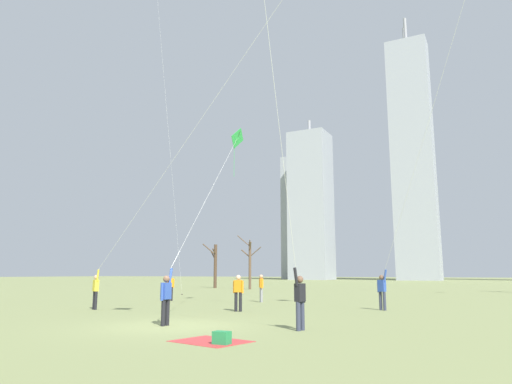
{
  "coord_description": "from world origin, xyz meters",
  "views": [
    {
      "loc": [
        9.64,
        -12.7,
        1.7
      ],
      "look_at": [
        0.0,
        6.0,
        5.38
      ],
      "focal_mm": 32.61,
      "sensor_mm": 36.0,
      "label": 1
    }
  ],
  "objects_px": {
    "bystander_watching_nearby": "(261,287)",
    "distant_kite_drifting_right_yellow": "(159,14)",
    "kite_flyer_foreground_left_blue": "(292,227)",
    "bystander_far_off_by_trees": "(238,291)",
    "kite_flyer_far_back_white": "(155,199)",
    "kite_flyer_foreground_right_pink": "(402,220)",
    "bystander_strolling_midfield": "(170,286)",
    "bare_tree_rightmost": "(215,264)",
    "bare_tree_right_of_center": "(250,262)",
    "kite_flyer_midfield_center_green": "(185,254)",
    "picnic_spot": "(217,339)"
  },
  "relations": [
    {
      "from": "kite_flyer_foreground_left_blue",
      "to": "bare_tree_right_of_center",
      "type": "xyz_separation_m",
      "value": [
        -18.64,
        32.35,
        -0.14
      ]
    },
    {
      "from": "kite_flyer_midfield_center_green",
      "to": "bystander_far_off_by_trees",
      "type": "bearing_deg",
      "value": 93.43
    },
    {
      "from": "kite_flyer_midfield_center_green",
      "to": "bare_tree_right_of_center",
      "type": "xyz_separation_m",
      "value": [
        -13.66,
        30.73,
        0.49
      ]
    },
    {
      "from": "kite_flyer_foreground_left_blue",
      "to": "bystander_strolling_midfield",
      "type": "xyz_separation_m",
      "value": [
        -13.06,
        11.31,
        -2.12
      ]
    },
    {
      "from": "bystander_far_off_by_trees",
      "to": "bare_tree_rightmost",
      "type": "bearing_deg",
      "value": 124.08
    },
    {
      "from": "bystander_far_off_by_trees",
      "to": "picnic_spot",
      "type": "distance_m",
      "value": 9.62
    },
    {
      "from": "kite_flyer_foreground_left_blue",
      "to": "kite_flyer_foreground_right_pink",
      "type": "bearing_deg",
      "value": 78.83
    },
    {
      "from": "bystander_watching_nearby",
      "to": "bare_tree_rightmost",
      "type": "xyz_separation_m",
      "value": [
        -16.96,
        21.64,
        1.84
      ]
    },
    {
      "from": "kite_flyer_foreground_left_blue",
      "to": "bystander_strolling_midfield",
      "type": "relative_size",
      "value": 9.31
    },
    {
      "from": "kite_flyer_far_back_white",
      "to": "kite_flyer_foreground_left_blue",
      "type": "height_order",
      "value": "kite_flyer_far_back_white"
    },
    {
      "from": "kite_flyer_foreground_left_blue",
      "to": "distant_kite_drifting_right_yellow",
      "type": "relative_size",
      "value": 0.52
    },
    {
      "from": "bystander_watching_nearby",
      "to": "picnic_spot",
      "type": "xyz_separation_m",
      "value": [
        6.41,
        -15.2,
        -0.81
      ]
    },
    {
      "from": "bystander_strolling_midfield",
      "to": "bystander_far_off_by_trees",
      "type": "distance_m",
      "value": 9.38
    },
    {
      "from": "distant_kite_drifting_right_yellow",
      "to": "bare_tree_rightmost",
      "type": "height_order",
      "value": "distant_kite_drifting_right_yellow"
    },
    {
      "from": "kite_flyer_foreground_right_pink",
      "to": "bare_tree_rightmost",
      "type": "xyz_separation_m",
      "value": [
        -26.06,
        25.8,
        -1.29
      ]
    },
    {
      "from": "bare_tree_rightmost",
      "to": "distant_kite_drifting_right_yellow",
      "type": "bearing_deg",
      "value": -76.16
    },
    {
      "from": "kite_flyer_midfield_center_green",
      "to": "bare_tree_rightmost",
      "type": "distance_m",
      "value": 38.07
    },
    {
      "from": "kite_flyer_far_back_white",
      "to": "kite_flyer_foreground_right_pink",
      "type": "height_order",
      "value": "kite_flyer_foreground_right_pink"
    },
    {
      "from": "kite_flyer_far_back_white",
      "to": "bare_tree_rightmost",
      "type": "height_order",
      "value": "kite_flyer_far_back_white"
    },
    {
      "from": "kite_flyer_foreground_left_blue",
      "to": "bystander_far_off_by_trees",
      "type": "distance_m",
      "value": 8.34
    },
    {
      "from": "kite_flyer_far_back_white",
      "to": "bare_tree_right_of_center",
      "type": "height_order",
      "value": "kite_flyer_far_back_white"
    },
    {
      "from": "kite_flyer_foreground_left_blue",
      "to": "bare_tree_right_of_center",
      "type": "relative_size",
      "value": 2.57
    },
    {
      "from": "bare_tree_right_of_center",
      "to": "kite_flyer_midfield_center_green",
      "type": "bearing_deg",
      "value": -66.03
    },
    {
      "from": "kite_flyer_midfield_center_green",
      "to": "kite_flyer_foreground_left_blue",
      "type": "bearing_deg",
      "value": -18.08
    },
    {
      "from": "bystander_watching_nearby",
      "to": "picnic_spot",
      "type": "bearing_deg",
      "value": -67.13
    },
    {
      "from": "kite_flyer_midfield_center_green",
      "to": "bystander_strolling_midfield",
      "type": "distance_m",
      "value": 12.7
    },
    {
      "from": "bystander_watching_nearby",
      "to": "bystander_far_off_by_trees",
      "type": "relative_size",
      "value": 1.0
    },
    {
      "from": "kite_flyer_far_back_white",
      "to": "bare_tree_rightmost",
      "type": "distance_m",
      "value": 34.9
    },
    {
      "from": "picnic_spot",
      "to": "kite_flyer_foreground_left_blue",
      "type": "bearing_deg",
      "value": 68.0
    },
    {
      "from": "kite_flyer_midfield_center_green",
      "to": "distant_kite_drifting_right_yellow",
      "type": "height_order",
      "value": "distant_kite_drifting_right_yellow"
    },
    {
      "from": "bystander_watching_nearby",
      "to": "bare_tree_right_of_center",
      "type": "xyz_separation_m",
      "value": [
        -11.23,
        19.6,
        1.98
      ]
    },
    {
      "from": "kite_flyer_foreground_left_blue",
      "to": "kite_flyer_foreground_right_pink",
      "type": "distance_m",
      "value": 8.81
    },
    {
      "from": "bare_tree_right_of_center",
      "to": "kite_flyer_foreground_right_pink",
      "type": "bearing_deg",
      "value": -49.44
    },
    {
      "from": "bystander_strolling_midfield",
      "to": "bystander_watching_nearby",
      "type": "bearing_deg",
      "value": 14.3
    },
    {
      "from": "kite_flyer_far_back_white",
      "to": "bare_tree_rightmost",
      "type": "xyz_separation_m",
      "value": [
        -16.26,
        30.8,
        -2.25
      ]
    },
    {
      "from": "kite_flyer_foreground_right_pink",
      "to": "bystander_strolling_midfield",
      "type": "relative_size",
      "value": 11.78
    },
    {
      "from": "kite_flyer_far_back_white",
      "to": "distant_kite_drifting_right_yellow",
      "type": "bearing_deg",
      "value": 130.67
    },
    {
      "from": "bare_tree_rightmost",
      "to": "bystander_watching_nearby",
      "type": "bearing_deg",
      "value": -51.91
    },
    {
      "from": "kite_flyer_far_back_white",
      "to": "distant_kite_drifting_right_yellow",
      "type": "distance_m",
      "value": 27.27
    },
    {
      "from": "bystander_watching_nearby",
      "to": "bystander_strolling_midfield",
      "type": "distance_m",
      "value": 5.84
    },
    {
      "from": "kite_flyer_foreground_right_pink",
      "to": "bystander_strolling_midfield",
      "type": "height_order",
      "value": "kite_flyer_foreground_right_pink"
    },
    {
      "from": "bystander_strolling_midfield",
      "to": "bare_tree_rightmost",
      "type": "height_order",
      "value": "bare_tree_rightmost"
    },
    {
      "from": "kite_flyer_foreground_right_pink",
      "to": "distant_kite_drifting_right_yellow",
      "type": "distance_m",
      "value": 31.63
    },
    {
      "from": "bystander_watching_nearby",
      "to": "distant_kite_drifting_right_yellow",
      "type": "xyz_separation_m",
      "value": [
        -12.85,
        4.98,
        23.99
      ]
    },
    {
      "from": "kite_flyer_foreground_left_blue",
      "to": "bystander_far_off_by_trees",
      "type": "xyz_separation_m",
      "value": [
        -5.24,
        6.13,
        -2.12
      ]
    },
    {
      "from": "kite_flyer_midfield_center_green",
      "to": "bystander_strolling_midfield",
      "type": "xyz_separation_m",
      "value": [
        -8.09,
        9.68,
        -1.49
      ]
    },
    {
      "from": "kite_flyer_foreground_left_blue",
      "to": "bystander_strolling_midfield",
      "type": "height_order",
      "value": "kite_flyer_foreground_left_blue"
    },
    {
      "from": "bystander_watching_nearby",
      "to": "kite_flyer_midfield_center_green",
      "type": "bearing_deg",
      "value": -77.68
    },
    {
      "from": "kite_flyer_foreground_left_blue",
      "to": "bare_tree_rightmost",
      "type": "distance_m",
      "value": 42.14
    },
    {
      "from": "bystander_watching_nearby",
      "to": "distant_kite_drifting_right_yellow",
      "type": "height_order",
      "value": "distant_kite_drifting_right_yellow"
    }
  ]
}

